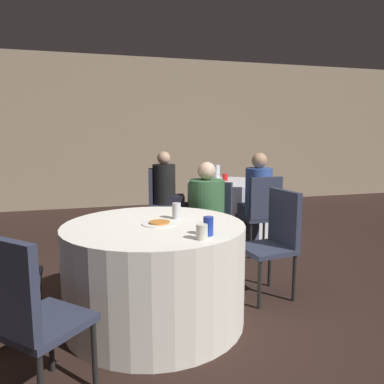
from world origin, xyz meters
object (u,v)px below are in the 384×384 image
at_px(pizza_plate_near, 160,223).
at_px(soda_can_silver, 176,211).
at_px(table_near, 155,272).
at_px(person_green_jacket, 204,220).
at_px(chair_far_south, 262,209).
at_px(table_far, 229,208).
at_px(person_blue_shirt, 255,203).
at_px(bottle_far, 217,173).
at_px(soda_can_blue, 208,226).
at_px(chair_near_east, 276,234).
at_px(person_black_shirt, 170,194).
at_px(chair_near_southwest, 26,310).
at_px(chair_far_west, 157,197).
at_px(chair_near_northeast, 210,220).

bearing_deg(pizza_plate_near, soda_can_silver, 40.16).
bearing_deg(table_near, person_green_jacket, 49.29).
bearing_deg(chair_far_south, pizza_plate_near, -140.70).
bearing_deg(table_far, person_blue_shirt, -89.08).
bearing_deg(bottle_far, soda_can_blue, -110.42).
bearing_deg(chair_near_east, person_black_shirt, 3.52).
height_order(person_black_shirt, person_green_jacket, person_black_shirt).
distance_m(pizza_plate_near, soda_can_blue, 0.46).
xyz_separation_m(chair_far_south, soda_can_blue, (-1.15, -1.57, 0.26)).
height_order(chair_near_east, chair_far_south, same).
height_order(person_black_shirt, person_blue_shirt, person_blue_shirt).
xyz_separation_m(person_black_shirt, soda_can_silver, (-0.42, -2.18, 0.23)).
bearing_deg(soda_can_silver, bottle_far, 63.11).
bearing_deg(person_blue_shirt, bottle_far, 101.09).
relative_size(chair_near_southwest, pizza_plate_near, 3.52).
height_order(chair_near_east, soda_can_blue, chair_near_east).
bearing_deg(chair_far_south, chair_far_west, 129.44).
bearing_deg(table_near, chair_near_northeast, 49.29).
height_order(person_green_jacket, pizza_plate_near, person_green_jacket).
relative_size(person_green_jacket, soda_can_silver, 9.15).
bearing_deg(table_far, table_near, -123.31).
bearing_deg(chair_far_west, table_far, 90.00).
bearing_deg(chair_far_south, chair_near_northeast, -154.94).
height_order(chair_near_east, person_blue_shirt, person_blue_shirt).
relative_size(chair_near_east, chair_near_southwest, 1.00).
xyz_separation_m(chair_near_east, soda_can_silver, (-0.87, -0.03, 0.26)).
relative_size(chair_near_southwest, chair_far_west, 1.00).
bearing_deg(bottle_far, person_blue_shirt, -77.99).
relative_size(chair_near_east, soda_can_blue, 7.45).
xyz_separation_m(table_near, person_green_jacket, (0.59, 0.69, 0.20)).
bearing_deg(chair_far_west, person_black_shirt, 90.00).
xyz_separation_m(chair_far_west, person_blue_shirt, (0.99, -0.99, 0.04)).
bearing_deg(person_black_shirt, soda_can_silver, -0.63).
relative_size(table_far, person_green_jacket, 1.03).
distance_m(chair_far_west, bottle_far, 0.87).
xyz_separation_m(table_near, soda_can_blue, (0.28, -0.40, 0.43)).
xyz_separation_m(table_far, chair_far_west, (-0.97, 0.17, 0.17)).
distance_m(chair_near_southwest, chair_far_west, 3.32).
bearing_deg(person_blue_shirt, person_green_jacket, -143.13).
relative_size(pizza_plate_near, soda_can_blue, 2.12).
bearing_deg(chair_far_west, chair_far_south, 50.56).
bearing_deg(pizza_plate_near, person_blue_shirt, 44.08).
height_order(table_near, chair_far_south, chair_far_south).
height_order(table_near, soda_can_silver, soda_can_silver).
xyz_separation_m(table_near, chair_far_south, (1.44, 1.17, 0.17)).
height_order(chair_near_east, chair_near_southwest, same).
bearing_deg(bottle_far, chair_far_south, -79.77).
xyz_separation_m(table_near, person_black_shirt, (0.61, 2.31, 0.20)).
xyz_separation_m(chair_near_east, chair_far_west, (-0.62, 2.18, 0.00)).
distance_m(chair_near_east, chair_far_west, 2.27).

